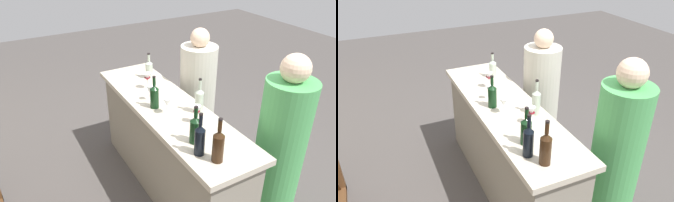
# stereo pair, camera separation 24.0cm
# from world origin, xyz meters

# --- Properties ---
(ground_plane) EXTENTS (12.00, 12.00, 0.00)m
(ground_plane) POSITION_xyz_m (0.00, 0.00, 0.00)
(ground_plane) COLOR #4C4744
(bar_counter) EXTENTS (2.07, 0.56, 0.94)m
(bar_counter) POSITION_xyz_m (0.00, 0.00, 0.48)
(bar_counter) COLOR gray
(bar_counter) RESTS_ON ground
(wine_bottle_leftmost_amber_brown) EXTENTS (0.08, 0.08, 0.34)m
(wine_bottle_leftmost_amber_brown) POSITION_xyz_m (-0.84, 0.09, 1.07)
(wine_bottle_leftmost_amber_brown) COLOR #331E0F
(wine_bottle_leftmost_amber_brown) RESTS_ON bar_counter
(wine_bottle_second_left_near_black) EXTENTS (0.08, 0.08, 0.33)m
(wine_bottle_second_left_near_black) POSITION_xyz_m (-0.72, 0.15, 1.07)
(wine_bottle_second_left_near_black) COLOR black
(wine_bottle_second_left_near_black) RESTS_ON bar_counter
(wine_bottle_center_dark_green) EXTENTS (0.08, 0.08, 0.31)m
(wine_bottle_center_dark_green) POSITION_xyz_m (-0.58, 0.10, 1.06)
(wine_bottle_center_dark_green) COLOR black
(wine_bottle_center_dark_green) RESTS_ON bar_counter
(wine_bottle_second_right_clear_pale) EXTENTS (0.07, 0.07, 0.32)m
(wine_bottle_second_right_clear_pale) POSITION_xyz_m (-0.23, -0.18, 1.07)
(wine_bottle_second_right_clear_pale) COLOR #B7C6B2
(wine_bottle_second_right_clear_pale) RESTS_ON bar_counter
(wine_bottle_rightmost_dark_green) EXTENTS (0.08, 0.08, 0.30)m
(wine_bottle_rightmost_dark_green) POSITION_xyz_m (0.04, 0.12, 1.06)
(wine_bottle_rightmost_dark_green) COLOR black
(wine_bottle_rightmost_dark_green) RESTS_ON bar_counter
(wine_bottle_far_right_clear_pale) EXTENTS (0.08, 0.08, 0.28)m
(wine_bottle_far_right_clear_pale) POSITION_xyz_m (0.63, -0.13, 1.05)
(wine_bottle_far_right_clear_pale) COLOR #B7C6B2
(wine_bottle_far_right_clear_pale) RESTS_ON bar_counter
(wine_glass_near_left) EXTENTS (0.07, 0.07, 0.16)m
(wine_glass_near_left) POSITION_xyz_m (-0.36, -0.06, 1.06)
(wine_glass_near_left) COLOR white
(wine_glass_near_left) RESTS_ON bar_counter
(wine_glass_near_center) EXTENTS (0.07, 0.07, 0.17)m
(wine_glass_near_center) POSITION_xyz_m (0.41, 0.00, 1.06)
(wine_glass_near_center) COLOR white
(wine_glass_near_center) RESTS_ON bar_counter
(wine_glass_near_right) EXTENTS (0.08, 0.08, 0.15)m
(wine_glass_near_right) POSITION_xyz_m (-0.11, 0.07, 1.05)
(wine_glass_near_right) COLOR white
(wine_glass_near_right) RESTS_ON bar_counter
(wine_glass_far_left) EXTENTS (0.07, 0.07, 0.15)m
(wine_glass_far_left) POSITION_xyz_m (0.18, 0.09, 1.04)
(wine_glass_far_left) COLOR white
(wine_glass_far_left) RESTS_ON bar_counter
(person_left_guest) EXTENTS (0.49, 0.49, 1.58)m
(person_left_guest) POSITION_xyz_m (-0.78, -0.62, 0.72)
(person_left_guest) COLOR #4CA559
(person_left_guest) RESTS_ON ground
(person_center_guest) EXTENTS (0.46, 0.46, 1.49)m
(person_center_guest) POSITION_xyz_m (0.35, -0.57, 0.68)
(person_center_guest) COLOR beige
(person_center_guest) RESTS_ON ground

